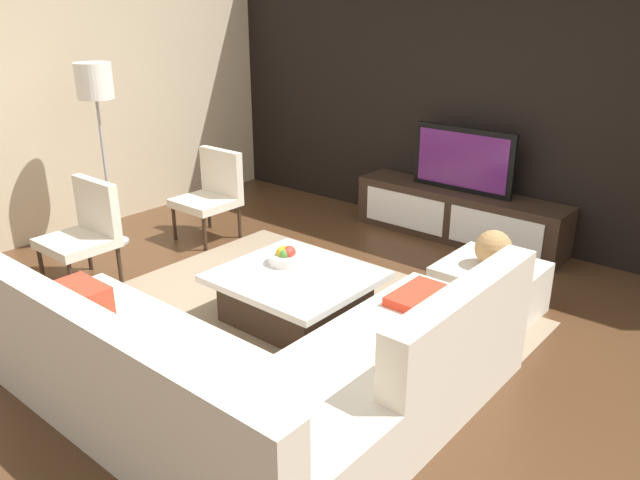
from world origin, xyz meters
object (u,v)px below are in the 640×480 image
(media_console, at_px, (458,215))
(accent_chair_far, at_px, (213,190))
(accent_chair_near, at_px, (86,227))
(floor_lamp, at_px, (95,92))
(sectional_couch, at_px, (257,374))
(decorative_ball, at_px, (493,248))
(coffee_table, at_px, (296,296))
(television, at_px, (463,160))
(ottoman, at_px, (489,290))
(fruit_bowl, at_px, (286,256))

(media_console, distance_m, accent_chair_far, 2.45)
(accent_chair_near, height_order, floor_lamp, floor_lamp)
(accent_chair_near, bearing_deg, accent_chair_far, 100.02)
(sectional_couch, height_order, accent_chair_far, accent_chair_far)
(floor_lamp, distance_m, decorative_ball, 3.75)
(coffee_table, relative_size, accent_chair_near, 1.23)
(television, xyz_separation_m, accent_chair_near, (-1.89, -2.90, -0.32))
(ottoman, height_order, decorative_ball, decorative_ball)
(coffee_table, bearing_deg, media_console, 87.51)
(accent_chair_near, xyz_separation_m, accent_chair_far, (-0.03, 1.40, -0.00))
(media_console, xyz_separation_m, fruit_bowl, (-0.28, -2.20, 0.19))
(media_console, distance_m, sectional_couch, 3.35)
(media_console, height_order, accent_chair_far, accent_chair_far)
(floor_lamp, distance_m, fruit_bowl, 2.48)
(coffee_table, bearing_deg, decorative_ball, 44.09)
(ottoman, distance_m, fruit_bowl, 1.56)
(accent_chair_near, bearing_deg, television, 65.66)
(media_console, bearing_deg, accent_chair_far, -142.02)
(ottoman, bearing_deg, sectional_couch, -102.03)
(floor_lamp, bearing_deg, sectional_couch, -18.67)
(accent_chair_near, bearing_deg, coffee_table, 27.36)
(media_console, bearing_deg, television, 90.00)
(floor_lamp, bearing_deg, media_console, 41.90)
(television, bearing_deg, accent_chair_near, -123.17)
(accent_chair_near, bearing_deg, sectional_couch, -0.84)
(accent_chair_near, distance_m, decorative_ball, 3.28)
(sectional_couch, bearing_deg, decorative_ball, 77.97)
(accent_chair_near, height_order, accent_chair_far, same)
(accent_chair_far, bearing_deg, decorative_ball, 0.29)
(media_console, height_order, coffee_table, media_console)
(fruit_bowl, height_order, decorative_ball, decorative_ball)
(television, relative_size, coffee_table, 0.97)
(decorative_ball, bearing_deg, fruit_bowl, -143.28)
(floor_lamp, bearing_deg, television, 41.90)
(media_console, bearing_deg, coffee_table, -92.49)
(floor_lamp, bearing_deg, decorative_ball, 15.98)
(television, bearing_deg, media_console, -90.00)
(coffee_table, xyz_separation_m, ottoman, (1.05, 1.02, -0.00))
(television, distance_m, fruit_bowl, 2.25)
(coffee_table, height_order, accent_chair_far, accent_chair_far)
(fruit_bowl, distance_m, accent_chair_far, 1.78)
(accent_chair_near, relative_size, decorative_ball, 3.17)
(coffee_table, height_order, fruit_bowl, fruit_bowl)
(accent_chair_far, distance_m, decorative_ball, 2.88)
(floor_lamp, height_order, accent_chair_far, floor_lamp)
(sectional_couch, height_order, decorative_ball, sectional_couch)
(accent_chair_far, bearing_deg, sectional_couch, -40.67)
(accent_chair_far, bearing_deg, television, 33.82)
(television, relative_size, ottoman, 1.49)
(fruit_bowl, xyz_separation_m, accent_chair_far, (-1.64, 0.70, 0.05))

